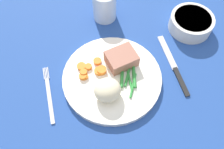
# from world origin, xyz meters

# --- Properties ---
(dining_table) EXTENTS (1.20, 0.90, 0.02)m
(dining_table) POSITION_xyz_m (0.00, 0.00, 0.01)
(dining_table) COLOR #234793
(dining_table) RESTS_ON ground
(dinner_plate) EXTENTS (0.26, 0.26, 0.02)m
(dinner_plate) POSITION_xyz_m (0.01, -0.04, 0.03)
(dinner_plate) COLOR white
(dinner_plate) RESTS_ON dining_table
(meat_portion) EXTENTS (0.09, 0.08, 0.04)m
(meat_portion) POSITION_xyz_m (0.05, 0.00, 0.05)
(meat_portion) COLOR #A86B56
(meat_portion) RESTS_ON dinner_plate
(mashed_potatoes) EXTENTS (0.07, 0.06, 0.05)m
(mashed_potatoes) POSITION_xyz_m (-0.01, -0.08, 0.06)
(mashed_potatoes) COLOR beige
(mashed_potatoes) RESTS_ON dinner_plate
(carrot_slices) EXTENTS (0.07, 0.06, 0.01)m
(carrot_slices) POSITION_xyz_m (-0.04, -0.01, 0.04)
(carrot_slices) COLOR orange
(carrot_slices) RESTS_ON dinner_plate
(green_beans) EXTENTS (0.06, 0.10, 0.01)m
(green_beans) POSITION_xyz_m (0.06, -0.05, 0.04)
(green_beans) COLOR #2D8C38
(green_beans) RESTS_ON dinner_plate
(fork) EXTENTS (0.01, 0.17, 0.00)m
(fork) POSITION_xyz_m (-0.16, -0.04, 0.02)
(fork) COLOR silver
(fork) RESTS_ON dining_table
(knife) EXTENTS (0.02, 0.20, 0.01)m
(knife) POSITION_xyz_m (0.19, -0.04, 0.02)
(knife) COLOR black
(knife) RESTS_ON dining_table
(water_glass) EXTENTS (0.07, 0.07, 0.09)m
(water_glass) POSITION_xyz_m (0.05, 0.19, 0.06)
(water_glass) COLOR silver
(water_glass) RESTS_ON dining_table
(salad_bowl) EXTENTS (0.13, 0.13, 0.05)m
(salad_bowl) POSITION_xyz_m (0.29, 0.08, 0.05)
(salad_bowl) COLOR silver
(salad_bowl) RESTS_ON dining_table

